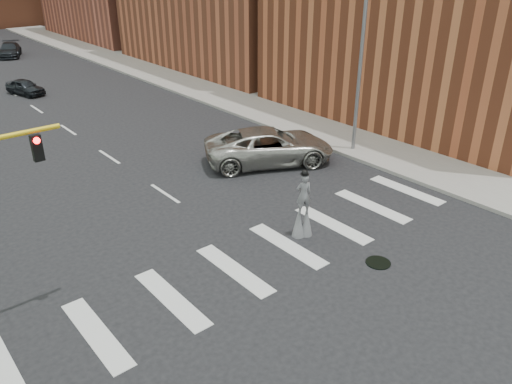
% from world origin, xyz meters
% --- Properties ---
extents(ground_plane, '(160.00, 160.00, 0.00)m').
position_xyz_m(ground_plane, '(0.00, 0.00, 0.00)').
color(ground_plane, black).
rests_on(ground_plane, ground).
extents(sidewalk_right, '(5.00, 90.00, 0.18)m').
position_xyz_m(sidewalk_right, '(12.50, 25.00, 0.09)').
color(sidewalk_right, gray).
rests_on(sidewalk_right, ground).
extents(manhole, '(0.90, 0.90, 0.04)m').
position_xyz_m(manhole, '(3.00, -2.00, 0.02)').
color(manhole, black).
rests_on(manhole, ground).
extents(streetlight, '(2.05, 0.20, 9.00)m').
position_xyz_m(streetlight, '(10.90, 6.00, 4.90)').
color(streetlight, slate).
rests_on(streetlight, ground).
extents(stilt_performer, '(0.81, 0.65, 2.83)m').
position_xyz_m(stilt_performer, '(2.27, 1.20, 1.09)').
color(stilt_performer, '#2F1E13').
rests_on(stilt_performer, ground).
extents(suv_crossing, '(7.44, 5.82, 1.88)m').
position_xyz_m(suv_crossing, '(6.25, 7.75, 0.94)').
color(suv_crossing, '#A8A69F').
rests_on(suv_crossing, ground).
extents(car_near, '(2.45, 3.83, 1.21)m').
position_xyz_m(car_near, '(0.73, 30.61, 0.61)').
color(car_near, black).
rests_on(car_near, ground).
extents(car_far, '(3.63, 5.31, 1.43)m').
position_xyz_m(car_far, '(4.51, 48.04, 0.71)').
color(car_far, black).
rests_on(car_far, ground).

